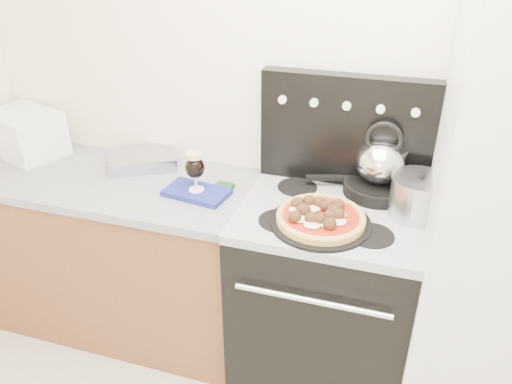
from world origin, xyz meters
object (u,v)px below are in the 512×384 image
at_px(stove_body, 324,298).
at_px(tea_kettle, 381,158).
at_px(beer_glass, 195,171).
at_px(skillet, 377,188).
at_px(pizza_pan, 320,222).
at_px(toaster_oven, 26,133).
at_px(pizza, 321,216).
at_px(stock_pot, 418,198).
at_px(base_cabinet, 118,255).
at_px(oven_mitt, 197,192).

height_order(stove_body, tea_kettle, tea_kettle).
height_order(beer_glass, skillet, beer_glass).
xyz_separation_m(stove_body, pizza_pan, (-0.02, -0.12, 0.49)).
xyz_separation_m(toaster_oven, beer_glass, (1.02, -0.16, 0.00)).
bearing_deg(skillet, pizza, -120.65).
distance_m(skillet, stock_pot, 0.23).
bearing_deg(skillet, base_cabinet, -172.05).
xyz_separation_m(toaster_oven, pizza, (1.60, -0.27, -0.06)).
bearing_deg(stove_body, beer_glass, -178.59).
bearing_deg(skillet, oven_mitt, -164.31).
bearing_deg(beer_glass, stove_body, 1.41).
xyz_separation_m(toaster_oven, pizza_pan, (1.60, -0.27, -0.09)).
height_order(base_cabinet, oven_mitt, oven_mitt).
height_order(beer_glass, stock_pot, beer_glass).
bearing_deg(pizza_pan, stove_body, 79.45).
xyz_separation_m(pizza_pan, stock_pot, (0.36, 0.18, 0.07)).
distance_m(toaster_oven, tea_kettle, 1.80).
bearing_deg(skillet, beer_glass, -164.31).
distance_m(toaster_oven, stock_pot, 1.97).
xyz_separation_m(oven_mitt, pizza, (0.58, -0.11, 0.05)).
height_order(toaster_oven, stock_pot, toaster_oven).
xyz_separation_m(beer_glass, stock_pot, (0.94, 0.08, -0.02)).
relative_size(beer_glass, pizza, 0.53).
relative_size(base_cabinet, skillet, 4.80).
relative_size(base_cabinet, beer_glass, 7.77).
distance_m(toaster_oven, pizza_pan, 1.63).
bearing_deg(base_cabinet, beer_glass, -4.57).
xyz_separation_m(base_cabinet, pizza, (1.08, -0.15, 0.53)).
distance_m(beer_glass, pizza, 0.60).
xyz_separation_m(stove_body, oven_mitt, (-0.61, -0.01, 0.47)).
bearing_deg(oven_mitt, pizza_pan, -10.49).
relative_size(oven_mitt, tea_kettle, 1.20).
bearing_deg(toaster_oven, tea_kettle, 21.24).
distance_m(oven_mitt, beer_glass, 0.11).
xyz_separation_m(beer_glass, pizza, (0.58, -0.11, -0.06)).
distance_m(stove_body, tea_kettle, 0.70).
bearing_deg(pizza_pan, oven_mitt, 169.51).
height_order(pizza, skillet, pizza).
xyz_separation_m(toaster_oven, tea_kettle, (1.80, 0.06, 0.08)).
bearing_deg(pizza_pan, beer_glass, 169.51).
relative_size(beer_glass, pizza_pan, 0.46).
height_order(toaster_oven, beer_glass, toaster_oven).
distance_m(base_cabinet, pizza_pan, 1.20).
relative_size(stove_body, beer_glass, 4.71).
bearing_deg(pizza, oven_mitt, 169.51).
bearing_deg(stove_body, pizza_pan, -100.55).
bearing_deg(pizza, base_cabinet, 172.22).
bearing_deg(beer_glass, skillet, 15.69).
distance_m(beer_glass, tea_kettle, 0.81).
bearing_deg(tea_kettle, pizza, -118.99).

